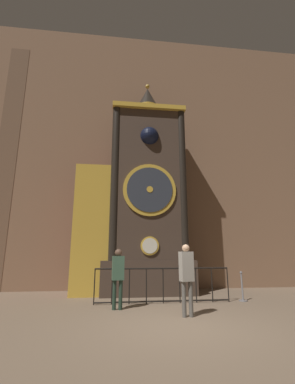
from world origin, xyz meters
TOP-DOWN VIEW (x-y plane):
  - ground_plane at (0.00, 0.00)m, footprint 28.00×28.00m
  - cathedral_back_wall at (-0.09, 5.94)m, footprint 24.00×0.32m
  - clock_tower at (-0.59, 4.55)m, footprint 4.79×1.83m
  - railing_fence at (0.10, 2.65)m, footprint 4.45×0.05m
  - visitor_near at (-1.38, 1.86)m, footprint 0.37×0.26m
  - visitor_far at (0.40, 0.81)m, footprint 0.38×0.29m
  - stanchion_post at (2.83, 2.70)m, footprint 0.28×0.28m

SIDE VIEW (x-z plane):
  - ground_plane at x=0.00m, z-range 0.00..0.00m
  - stanchion_post at x=2.83m, z-range -0.17..0.79m
  - railing_fence at x=0.10m, z-range 0.06..1.16m
  - visitor_near at x=-1.38m, z-range 0.17..1.87m
  - visitor_far at x=0.40m, z-range 0.18..1.99m
  - clock_tower at x=-0.59m, z-range -0.91..8.46m
  - cathedral_back_wall at x=-0.09m, z-range -0.01..13.07m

